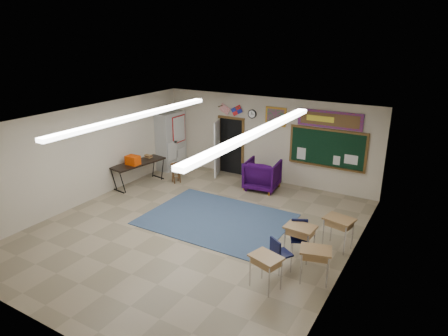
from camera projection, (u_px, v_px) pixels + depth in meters
The scene contains 25 objects.
floor at pixel (195, 229), 10.89m from camera, with size 9.00×9.00×0.00m, color gray.
back_wall at pixel (266, 139), 14.06m from camera, with size 8.00×0.04×3.00m, color #B8AC95.
front_wall at pixel (42, 258), 6.73m from camera, with size 8.00×0.04×3.00m, color #B8AC95.
left_wall at pixel (87, 155), 12.31m from camera, with size 0.04×9.00×3.00m, color #B8AC95.
right_wall at pixel (348, 211), 8.48m from camera, with size 0.04×9.00×3.00m, color #B8AC95.
ceiling at pixel (192, 121), 9.91m from camera, with size 8.00×9.00×0.04m, color silver.
area_rug at pixel (216, 219), 11.44m from camera, with size 4.00×3.00×0.02m, color #324360.
fluorescent_strips at pixel (192, 123), 9.93m from camera, with size 3.86×6.00×0.10m, color white, non-canonical shape.
doorway at pixel (227, 146), 14.80m from camera, with size 1.10×0.89×2.16m.
chalkboard at pixel (327, 149), 12.99m from camera, with size 2.55×0.14×1.30m.
bulletin_board at pixel (330, 120), 12.67m from camera, with size 2.10×0.05×0.55m.
framed_art_print at pixel (276, 117), 13.59m from camera, with size 0.75×0.05×0.65m.
wall_clock at pixel (252, 114), 14.02m from camera, with size 0.32×0.05×0.32m.
wall_flags at pixel (231, 108), 14.36m from camera, with size 1.16×0.06×0.70m, color red, non-canonical shape.
storage_cabinet at pixel (171, 140), 15.44m from camera, with size 0.59×1.25×2.20m.
wingback_armchair at pixel (262, 175), 13.52m from camera, with size 1.07×1.11×1.01m, color #1F0430.
student_chair_reading at pixel (248, 174), 13.86m from camera, with size 0.42×0.42×0.83m, color black, non-canonical shape.
student_chair_desk_a at pixel (281, 254), 8.87m from camera, with size 0.42×0.42×0.83m, color black, non-canonical shape.
student_chair_desk_b at pixel (299, 239), 9.47m from camera, with size 0.44×0.44×0.88m, color black, non-canonical shape.
student_desk_front_left at pixel (300, 240), 9.39m from camera, with size 0.72×0.56×0.82m.
student_desk_front_right at pixel (338, 231), 9.80m from camera, with size 0.77×0.64×0.82m.
student_desk_back_left at pixel (266, 270), 8.27m from camera, with size 0.74×0.64×0.76m.
student_desk_back_right at pixel (315, 263), 8.50m from camera, with size 0.76×0.65×0.78m.
folding_table at pixel (139, 172), 13.89m from camera, with size 0.96×2.06×1.13m.
wooden_stool at pixel (176, 173), 14.13m from camera, with size 0.39×0.39×0.69m.
Camera 1 is at (5.63, -7.99, 5.13)m, focal length 32.00 mm.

